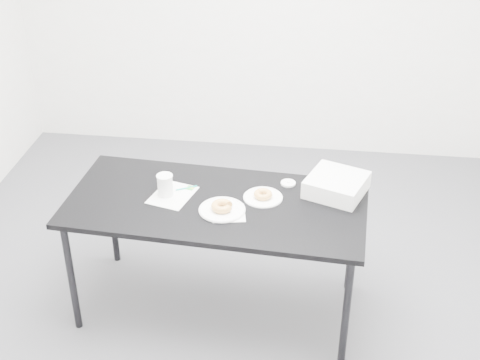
# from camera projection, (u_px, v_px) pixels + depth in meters

# --- Properties ---
(floor) EXTENTS (4.00, 4.00, 0.00)m
(floor) POSITION_uv_depth(u_px,v_px,m) (227.00, 292.00, 4.22)
(floor) COLOR #4E4E53
(floor) RESTS_ON ground
(table) EXTENTS (1.71, 0.89, 0.76)m
(table) POSITION_uv_depth(u_px,v_px,m) (216.00, 211.00, 3.75)
(table) COLOR black
(table) RESTS_ON floor
(scorecard) EXTENTS (0.27, 0.32, 0.00)m
(scorecard) POSITION_uv_depth(u_px,v_px,m) (173.00, 195.00, 3.78)
(scorecard) COLOR white
(scorecard) RESTS_ON table
(logo_patch) EXTENTS (0.05, 0.05, 0.00)m
(logo_patch) POSITION_uv_depth(u_px,v_px,m) (190.00, 188.00, 3.84)
(logo_patch) COLOR green
(logo_patch) RESTS_ON scorecard
(pen) EXTENTS (0.11, 0.07, 0.01)m
(pen) POSITION_uv_depth(u_px,v_px,m) (186.00, 188.00, 3.83)
(pen) COLOR #0D9286
(pen) RESTS_ON scorecard
(napkin) EXTENTS (0.21, 0.21, 0.00)m
(napkin) POSITION_uv_depth(u_px,v_px,m) (228.00, 213.00, 3.62)
(napkin) COLOR white
(napkin) RESTS_ON table
(plate_near) EXTENTS (0.26, 0.26, 0.01)m
(plate_near) POSITION_uv_depth(u_px,v_px,m) (222.00, 210.00, 3.64)
(plate_near) COLOR white
(plate_near) RESTS_ON napkin
(donut_near) EXTENTS (0.13, 0.13, 0.04)m
(donut_near) POSITION_uv_depth(u_px,v_px,m) (222.00, 206.00, 3.62)
(donut_near) COLOR gold
(donut_near) RESTS_ON plate_near
(plate_far) EXTENTS (0.22, 0.22, 0.01)m
(plate_far) POSITION_uv_depth(u_px,v_px,m) (263.00, 197.00, 3.75)
(plate_far) COLOR white
(plate_far) RESTS_ON table
(donut_far) EXTENTS (0.14, 0.14, 0.03)m
(donut_far) POSITION_uv_depth(u_px,v_px,m) (263.00, 194.00, 3.74)
(donut_far) COLOR gold
(donut_far) RESTS_ON plate_far
(coffee_cup) EXTENTS (0.09, 0.09, 0.13)m
(coffee_cup) POSITION_uv_depth(u_px,v_px,m) (165.00, 185.00, 3.75)
(coffee_cup) COLOR white
(coffee_cup) RESTS_ON table
(cup_lid) EXTENTS (0.09, 0.09, 0.01)m
(cup_lid) POSITION_uv_depth(u_px,v_px,m) (288.00, 183.00, 3.88)
(cup_lid) COLOR white
(cup_lid) RESTS_ON table
(bakery_box) EXTENTS (0.39, 0.39, 0.10)m
(bakery_box) POSITION_uv_depth(u_px,v_px,m) (336.00, 185.00, 3.78)
(bakery_box) COLOR white
(bakery_box) RESTS_ON table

